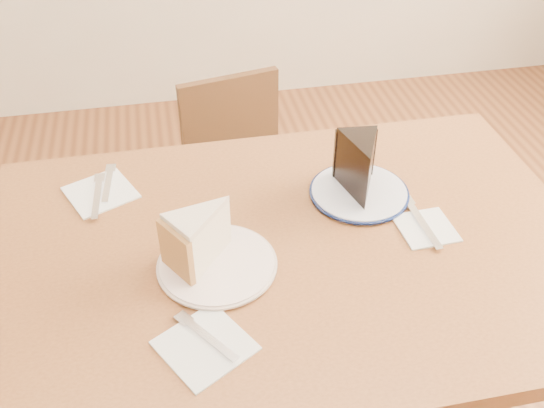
{
  "coord_description": "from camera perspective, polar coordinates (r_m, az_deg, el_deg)",
  "views": [
    {
      "loc": [
        -0.21,
        -0.86,
        1.56
      ],
      "look_at": [
        -0.02,
        0.07,
        0.8
      ],
      "focal_mm": 40.0,
      "sensor_mm": 36.0,
      "label": 1
    }
  ],
  "objects": [
    {
      "name": "plate_navy",
      "position": [
        1.33,
        8.2,
        1.08
      ],
      "size": [
        0.21,
        0.21,
        0.01
      ],
      "primitive_type": "cylinder",
      "color": "white",
      "rests_on": "table"
    },
    {
      "name": "fork_spare",
      "position": [
        1.39,
        -15.17,
        1.9
      ],
      "size": [
        0.03,
        0.14,
        0.0
      ],
      "primitive_type": "cube",
      "rotation": [
        0.0,
        0.0,
        -0.09
      ],
      "color": "silver",
      "rests_on": "napkin_spare"
    },
    {
      "name": "plate_cream",
      "position": [
        1.15,
        -5.18,
        -5.71
      ],
      "size": [
        0.22,
        0.22,
        0.01
      ],
      "primitive_type": "cylinder",
      "color": "white",
      "rests_on": "table"
    },
    {
      "name": "knife_spare",
      "position": [
        1.36,
        -16.12,
        0.71
      ],
      "size": [
        0.02,
        0.16,
        0.0
      ],
      "primitive_type": "cube",
      "rotation": [
        0.0,
        0.0,
        -0.05
      ],
      "color": "silver",
      "rests_on": "napkin_spare"
    },
    {
      "name": "chair_far",
      "position": [
        1.9,
        -2.52,
        1.47
      ],
      "size": [
        0.43,
        0.43,
        0.74
      ],
      "rotation": [
        0.0,
        0.0,
        3.35
      ],
      "color": "black",
      "rests_on": "ground"
    },
    {
      "name": "carrot_cake",
      "position": [
        1.13,
        -6.33,
        -2.99
      ],
      "size": [
        0.15,
        0.14,
        0.1
      ],
      "primitive_type": null,
      "rotation": [
        0.0,
        0.0,
        -1.01
      ],
      "color": "#F1E4C7",
      "rests_on": "plate_cream"
    },
    {
      "name": "fork_cream",
      "position": [
        1.04,
        -6.16,
        -12.3
      ],
      "size": [
        0.09,
        0.12,
        0.0
      ],
      "primitive_type": "cube",
      "rotation": [
        0.0,
        0.0,
        0.63
      ],
      "color": "white",
      "rests_on": "napkin_cream"
    },
    {
      "name": "napkin_navy",
      "position": [
        1.27,
        14.29,
        -2.21
      ],
      "size": [
        0.11,
        0.11,
        0.0
      ],
      "primitive_type": "cube",
      "rotation": [
        0.0,
        0.0,
        0.04
      ],
      "color": "white",
      "rests_on": "table"
    },
    {
      "name": "napkin_spare",
      "position": [
        1.38,
        -15.82,
        1.05
      ],
      "size": [
        0.18,
        0.18,
        0.0
      ],
      "primitive_type": "cube",
      "rotation": [
        0.0,
        0.0,
        0.43
      ],
      "color": "white",
      "rests_on": "table"
    },
    {
      "name": "chocolate_cake",
      "position": [
        1.29,
        8.35,
        3.15
      ],
      "size": [
        0.1,
        0.13,
        0.12
      ],
      "primitive_type": null,
      "rotation": [
        0.0,
        0.0,
        3.05
      ],
      "color": "black",
      "rests_on": "plate_navy"
    },
    {
      "name": "napkin_cream",
      "position": [
        1.03,
        -6.32,
        -13.09
      ],
      "size": [
        0.18,
        0.18,
        0.0
      ],
      "primitive_type": "cube",
      "rotation": [
        0.0,
        0.0,
        0.53
      ],
      "color": "white",
      "rests_on": "table"
    },
    {
      "name": "knife_navy",
      "position": [
        1.28,
        13.91,
        -1.67
      ],
      "size": [
        0.02,
        0.17,
        0.0
      ],
      "primitive_type": "cube",
      "rotation": [
        0.0,
        0.0,
        0.04
      ],
      "color": "silver",
      "rests_on": "napkin_navy"
    },
    {
      "name": "table",
      "position": [
        1.27,
        1.61,
        -7.06
      ],
      "size": [
        1.2,
        0.8,
        0.75
      ],
      "color": "#562F17",
      "rests_on": "ground"
    }
  ]
}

